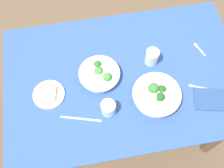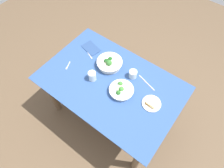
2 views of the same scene
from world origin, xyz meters
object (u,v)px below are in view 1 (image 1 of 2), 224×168
(broccoli_bowl_near, at_px, (100,74))
(bread_side_plate, at_px, (49,94))
(fork_by_far_bowl, at_px, (197,87))
(table_knife_left, at_px, (81,119))
(broccoli_bowl_far, at_px, (156,95))
(water_glass_side, at_px, (108,108))
(napkin_folded_upper, at_px, (213,99))
(fork_by_near_bowl, at_px, (199,49))
(water_glass_center, at_px, (152,57))

(broccoli_bowl_near, distance_m, bread_side_plate, 0.30)
(fork_by_far_bowl, height_order, table_knife_left, same)
(broccoli_bowl_far, relative_size, water_glass_side, 3.21)
(napkin_folded_upper, bearing_deg, broccoli_bowl_far, -11.98)
(bread_side_plate, xyz_separation_m, fork_by_near_bowl, (-0.91, -0.14, -0.01))
(water_glass_center, distance_m, napkin_folded_upper, 0.41)
(broccoli_bowl_far, bearing_deg, water_glass_side, 6.02)
(broccoli_bowl_near, bearing_deg, napkin_folded_upper, 156.92)
(broccoli_bowl_far, height_order, napkin_folded_upper, broccoli_bowl_far)
(fork_by_far_bowl, height_order, napkin_folded_upper, napkin_folded_upper)
(water_glass_side, bearing_deg, napkin_folded_upper, 176.33)
(broccoli_bowl_far, xyz_separation_m, water_glass_center, (-0.03, -0.23, 0.01))
(water_glass_center, relative_size, napkin_folded_upper, 0.48)
(table_knife_left, bearing_deg, napkin_folded_upper, -164.95)
(broccoli_bowl_near, distance_m, table_knife_left, 0.27)
(water_glass_center, xyz_separation_m, table_knife_left, (0.45, 0.28, -0.05))
(water_glass_side, relative_size, fork_by_far_bowl, 0.85)
(water_glass_side, bearing_deg, bread_side_plate, -26.08)
(broccoli_bowl_near, height_order, fork_by_far_bowl, broccoli_bowl_near)
(water_glass_center, bearing_deg, fork_by_far_bowl, 135.47)
(water_glass_side, distance_m, fork_by_near_bowl, 0.67)
(broccoli_bowl_far, distance_m, broccoli_bowl_near, 0.33)
(napkin_folded_upper, bearing_deg, table_knife_left, -1.31)
(broccoli_bowl_far, bearing_deg, fork_by_far_bowl, -174.30)
(fork_by_near_bowl, height_order, table_knife_left, same)
(water_glass_side, bearing_deg, water_glass_center, -138.82)
(broccoli_bowl_far, distance_m, water_glass_side, 0.27)
(water_glass_side, xyz_separation_m, napkin_folded_upper, (-0.57, 0.04, -0.04))
(broccoli_bowl_near, relative_size, fork_by_near_bowl, 2.28)
(fork_by_far_bowl, distance_m, table_knife_left, 0.66)
(water_glass_side, xyz_separation_m, fork_by_far_bowl, (-0.51, -0.05, -0.04))
(table_knife_left, distance_m, napkin_folded_upper, 0.72)
(broccoli_bowl_far, relative_size, water_glass_center, 2.67)
(water_glass_center, relative_size, fork_by_near_bowl, 0.96)
(bread_side_plate, xyz_separation_m, table_knife_left, (-0.15, 0.17, -0.01))
(table_knife_left, bearing_deg, bread_side_plate, -31.24)
(table_knife_left, bearing_deg, fork_by_far_bowl, -157.37)
(table_knife_left, bearing_deg, water_glass_center, -131.62)
(broccoli_bowl_far, relative_size, fork_by_near_bowl, 2.57)
(broccoli_bowl_near, bearing_deg, bread_side_plate, 11.98)
(water_glass_center, bearing_deg, broccoli_bowl_near, 8.86)
(bread_side_plate, height_order, fork_by_near_bowl, bread_side_plate)
(table_knife_left, bearing_deg, broccoli_bowl_near, -104.52)
(broccoli_bowl_far, height_order, water_glass_center, broccoli_bowl_far)
(bread_side_plate, relative_size, fork_by_far_bowl, 1.83)
(water_glass_side, relative_size, table_knife_left, 0.37)
(napkin_folded_upper, bearing_deg, broccoli_bowl_near, -23.08)
(fork_by_far_bowl, relative_size, table_knife_left, 0.43)
(fork_by_near_bowl, distance_m, table_knife_left, 0.81)
(water_glass_side, bearing_deg, table_knife_left, 7.58)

